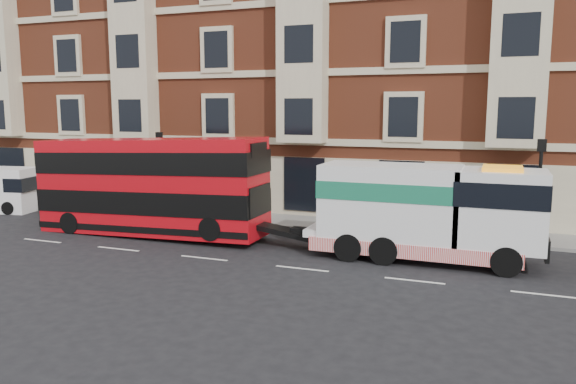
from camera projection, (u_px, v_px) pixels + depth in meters
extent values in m
plane|color=black|center=(204.00, 258.00, 21.60)|extent=(120.00, 120.00, 0.00)
cube|color=slate|center=(277.00, 220.00, 28.52)|extent=(90.00, 3.00, 0.15)
cube|color=brown|center=(331.00, 53.00, 33.94)|extent=(45.00, 12.00, 18.00)
cylinder|color=black|center=(161.00, 177.00, 29.12)|extent=(0.14, 0.14, 4.00)
cube|color=black|center=(159.00, 137.00, 28.81)|extent=(0.35, 0.15, 0.50)
cylinder|color=black|center=(538.00, 197.00, 22.78)|extent=(0.14, 0.14, 4.00)
cube|color=black|center=(542.00, 145.00, 22.47)|extent=(0.35, 0.15, 0.50)
cube|color=red|center=(150.00, 186.00, 25.24)|extent=(10.75, 2.40, 4.22)
cube|color=black|center=(151.00, 200.00, 25.33)|extent=(10.79, 2.46, 1.01)
cube|color=black|center=(149.00, 161.00, 25.08)|extent=(10.79, 2.46, 0.96)
cylinder|color=black|center=(71.00, 223.00, 25.78)|extent=(1.00, 0.31, 1.00)
cylinder|color=black|center=(102.00, 214.00, 27.79)|extent=(1.00, 0.31, 1.00)
cylinder|color=black|center=(211.00, 229.00, 23.17)|extent=(1.00, 0.31, 1.00)
cylinder|color=black|center=(234.00, 219.00, 25.18)|extent=(1.00, 0.31, 1.00)
cube|color=white|center=(420.00, 237.00, 21.21)|extent=(8.64, 2.21, 0.29)
cube|color=white|center=(500.00, 209.00, 20.05)|extent=(3.07, 2.40, 2.78)
cube|color=white|center=(390.00, 201.00, 21.43)|extent=(5.18, 2.40, 2.78)
cube|color=#186E4E|center=(391.00, 189.00, 21.36)|extent=(5.23, 2.44, 0.67)
cube|color=red|center=(414.00, 245.00, 21.33)|extent=(7.68, 2.46, 0.53)
cylinder|color=black|center=(506.00, 262.00, 19.19)|extent=(1.06, 0.34, 1.06)
cylinder|color=black|center=(506.00, 247.00, 21.19)|extent=(1.06, 0.34, 1.06)
cylinder|color=black|center=(384.00, 251.00, 20.68)|extent=(1.06, 0.38, 1.06)
cylinder|color=black|center=(394.00, 238.00, 22.68)|extent=(1.06, 0.38, 1.06)
cylinder|color=black|center=(348.00, 247.00, 21.15)|extent=(1.06, 0.38, 1.06)
cylinder|color=black|center=(362.00, 235.00, 23.15)|extent=(1.06, 0.38, 1.06)
cylinder|color=black|center=(8.00, 208.00, 30.35)|extent=(0.74, 0.36, 0.71)
cylinder|color=black|center=(29.00, 203.00, 32.08)|extent=(0.74, 0.36, 0.71)
imported|color=black|center=(144.00, 199.00, 29.94)|extent=(0.65, 0.51, 1.57)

